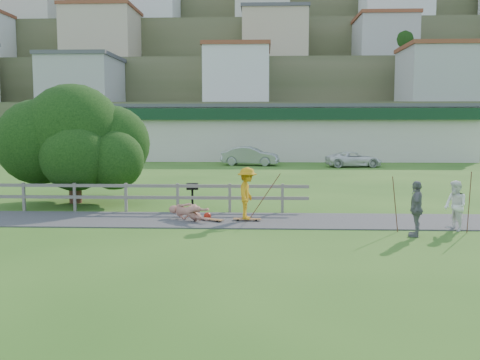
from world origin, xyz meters
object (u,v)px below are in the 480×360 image
Objects in this scene: skater_fallen at (189,212)px; spectator_b at (416,209)px; car_white at (354,159)px; bbq at (192,196)px; tree at (74,156)px; skater_rider at (247,196)px; car_silver at (250,156)px; spectator_a at (455,206)px.

spectator_b is (7.13, -2.20, 0.51)m from skater_fallen.
car_white reaches higher than bbq.
bbq is at bearing -14.55° from tree.
skater_rider is 0.26× the size of tree.
tree is 5.58m from bbq.
tree is (-6.99, -20.87, 1.27)m from car_silver.
skater_rider is 3.60m from bbq.
tree reaches higher than skater_rider.
car_silver reaches higher than car_white.
spectator_a is 0.23× the size of tree.
spectator_a is at bearing -31.77° from bbq.
spectator_b reaches higher than car_silver.
skater_rider is at bearing -115.49° from spectator_a.
bbq is (-9.91, -20.96, -0.09)m from car_white.
car_white is (9.66, 23.72, 0.27)m from skater_fallen.
spectator_b reaches higher than car_white.
skater_rider is 0.41× the size of car_white.
skater_fallen is at bearing 150.70° from car_white.
car_white is at bearing -11.23° from skater_rider.
tree is at bearing -99.34° from spectator_b.
skater_rider is 5.57m from spectator_b.
skater_fallen is 7.48m from spectator_b.
tree reaches higher than skater_fallen.
skater_rider is 1.76× the size of bbq.
bbq is at bearing -129.19° from spectator_a.
skater_rider is at bearing -170.11° from car_silver.
tree is at bearing -125.68° from spectator_a.
skater_fallen is 0.39× the size of car_silver.
spectator_b is at bearing -159.57° from car_silver.
bbq is at bearing 45.05° from skater_fallen.
skater_fallen is at bearing -92.29° from bbq.
spectator_b is 0.25× the size of tree.
spectator_b is 0.37× the size of car_silver.
bbq is at bearing -106.61° from spectator_b.
skater_fallen is 1.13× the size of spectator_a.
car_silver is (1.55, 24.98, 0.43)m from skater_fallen.
car_white is at bearing -90.04° from car_silver.
car_silver is 22.30m from bbq.
spectator_b reaches higher than skater_fallen.
car_silver is at bearing -151.10° from spectator_b.
bbq is at bearing 45.78° from skater_rider.
bbq is (-2.26, 2.77, -0.38)m from skater_rider.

